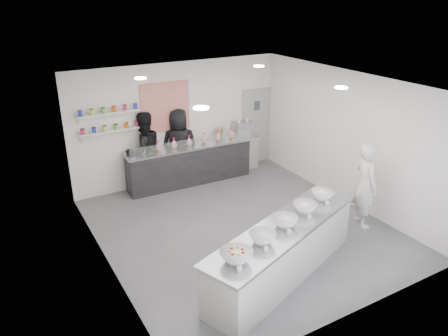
{
  "coord_description": "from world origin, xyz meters",
  "views": [
    {
      "loc": [
        -4.26,
        -6.64,
        4.65
      ],
      "look_at": [
        -0.2,
        0.4,
        1.26
      ],
      "focal_mm": 35.0,
      "sensor_mm": 36.0,
      "label": 1
    }
  ],
  "objects_px": {
    "prep_counter": "(283,251)",
    "woman_prep": "(365,185)",
    "back_bar": "(190,164)",
    "staff_left": "(144,151)",
    "espresso_ledge": "(236,154)",
    "staff_right": "(179,146)",
    "espresso_machine": "(243,129)"
  },
  "relations": [
    {
      "from": "prep_counter",
      "to": "staff_right",
      "type": "bearing_deg",
      "value": 67.75
    },
    {
      "from": "espresso_machine",
      "to": "staff_left",
      "type": "height_order",
      "value": "staff_left"
    },
    {
      "from": "back_bar",
      "to": "staff_right",
      "type": "relative_size",
      "value": 1.71
    },
    {
      "from": "espresso_ledge",
      "to": "espresso_machine",
      "type": "distance_m",
      "value": 0.69
    },
    {
      "from": "back_bar",
      "to": "staff_left",
      "type": "height_order",
      "value": "staff_left"
    },
    {
      "from": "back_bar",
      "to": "staff_right",
      "type": "xyz_separation_m",
      "value": [
        -0.15,
        0.25,
        0.45
      ]
    },
    {
      "from": "prep_counter",
      "to": "staff_left",
      "type": "relative_size",
      "value": 1.83
    },
    {
      "from": "espresso_machine",
      "to": "staff_left",
      "type": "xyz_separation_m",
      "value": [
        -2.77,
        0.07,
        -0.13
      ]
    },
    {
      "from": "staff_right",
      "to": "back_bar",
      "type": "bearing_deg",
      "value": 145.41
    },
    {
      "from": "back_bar",
      "to": "espresso_machine",
      "type": "xyz_separation_m",
      "value": [
        1.69,
        0.18,
        0.61
      ]
    },
    {
      "from": "espresso_machine",
      "to": "woman_prep",
      "type": "xyz_separation_m",
      "value": [
        0.51,
        -3.87,
        -0.2
      ]
    },
    {
      "from": "espresso_machine",
      "to": "staff_right",
      "type": "distance_m",
      "value": 1.85
    },
    {
      "from": "espresso_machine",
      "to": "staff_right",
      "type": "bearing_deg",
      "value": 177.82
    },
    {
      "from": "back_bar",
      "to": "staff_right",
      "type": "bearing_deg",
      "value": 123.38
    },
    {
      "from": "back_bar",
      "to": "espresso_machine",
      "type": "relative_size",
      "value": 6.12
    },
    {
      "from": "woman_prep",
      "to": "back_bar",
      "type": "bearing_deg",
      "value": 46.85
    },
    {
      "from": "back_bar",
      "to": "espresso_ledge",
      "type": "bearing_deg",
      "value": 8.57
    },
    {
      "from": "prep_counter",
      "to": "woman_prep",
      "type": "bearing_deg",
      "value": -6.8
    },
    {
      "from": "prep_counter",
      "to": "staff_left",
      "type": "distance_m",
      "value": 4.63
    },
    {
      "from": "woman_prep",
      "to": "staff_left",
      "type": "relative_size",
      "value": 0.93
    },
    {
      "from": "espresso_ledge",
      "to": "staff_left",
      "type": "height_order",
      "value": "staff_left"
    },
    {
      "from": "back_bar",
      "to": "espresso_machine",
      "type": "height_order",
      "value": "espresso_machine"
    },
    {
      "from": "espresso_ledge",
      "to": "espresso_machine",
      "type": "xyz_separation_m",
      "value": [
        0.21,
        0.0,
        0.65
      ]
    },
    {
      "from": "espresso_machine",
      "to": "staff_right",
      "type": "xyz_separation_m",
      "value": [
        -1.84,
        0.07,
        -0.16
      ]
    },
    {
      "from": "back_bar",
      "to": "espresso_machine",
      "type": "bearing_deg",
      "value": 7.71
    },
    {
      "from": "espresso_machine",
      "to": "woman_prep",
      "type": "bearing_deg",
      "value": -82.49
    },
    {
      "from": "espresso_ledge",
      "to": "espresso_machine",
      "type": "bearing_deg",
      "value": 0.0
    },
    {
      "from": "staff_left",
      "to": "staff_right",
      "type": "distance_m",
      "value": 0.93
    },
    {
      "from": "woman_prep",
      "to": "espresso_ledge",
      "type": "bearing_deg",
      "value": 26.61
    },
    {
      "from": "espresso_ledge",
      "to": "prep_counter",
      "type": "bearing_deg",
      "value": -111.83
    },
    {
      "from": "espresso_machine",
      "to": "staff_right",
      "type": "height_order",
      "value": "staff_right"
    },
    {
      "from": "espresso_ledge",
      "to": "woman_prep",
      "type": "relative_size",
      "value": 0.67
    }
  ]
}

